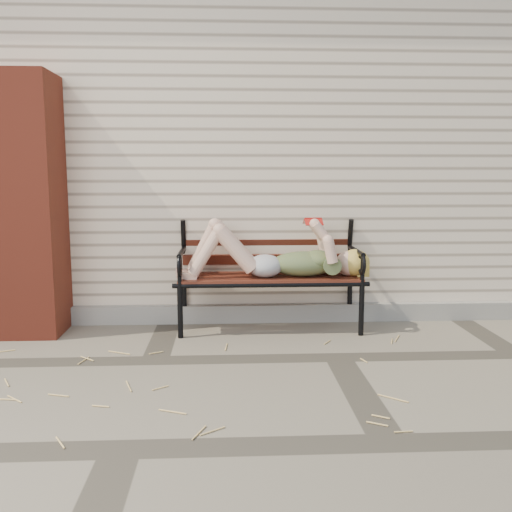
{
  "coord_description": "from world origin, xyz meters",
  "views": [
    {
      "loc": [
        -0.76,
        -3.73,
        1.26
      ],
      "look_at": [
        -0.53,
        0.64,
        0.61
      ],
      "focal_mm": 40.0,
      "sensor_mm": 36.0,
      "label": 1
    }
  ],
  "objects": [
    {
      "name": "foundation_strip",
      "position": [
        0.0,
        0.97,
        0.07
      ],
      "size": [
        8.0,
        0.1,
        0.15
      ],
      "primitive_type": "cube",
      "color": "gray",
      "rests_on": "ground"
    },
    {
      "name": "reading_woman",
      "position": [
        -0.41,
        0.71,
        0.61
      ],
      "size": [
        1.5,
        0.34,
        0.47
      ],
      "color": "#0A3149",
      "rests_on": "ground"
    },
    {
      "name": "brick_pillar",
      "position": [
        -2.3,
        0.75,
        1.0
      ],
      "size": [
        0.5,
        0.5,
        2.0
      ],
      "primitive_type": "cube",
      "color": "maroon",
      "rests_on": "ground"
    },
    {
      "name": "house_roof",
      "position": [
        0.0,
        3.0,
        3.15
      ],
      "size": [
        8.3,
        4.3,
        0.3
      ],
      "primitive_type": "cube",
      "color": "#443430",
      "rests_on": "house_wall"
    },
    {
      "name": "garden_bench",
      "position": [
        -0.42,
        0.84,
        0.58
      ],
      "size": [
        1.59,
        0.63,
        1.03
      ],
      "color": "black",
      "rests_on": "ground"
    },
    {
      "name": "house_wall",
      "position": [
        0.0,
        3.0,
        1.5
      ],
      "size": [
        8.0,
        4.0,
        3.0
      ],
      "primitive_type": "cube",
      "color": "beige",
      "rests_on": "ground"
    },
    {
      "name": "ground",
      "position": [
        0.0,
        0.0,
        0.0
      ],
      "size": [
        80.0,
        80.0,
        0.0
      ],
      "primitive_type": "plane",
      "color": "#786D5C",
      "rests_on": "ground"
    },
    {
      "name": "straw_scatter",
      "position": [
        -1.03,
        -0.31,
        0.01
      ],
      "size": [
        2.93,
        1.64,
        0.01
      ],
      "color": "#E5BD6F",
      "rests_on": "ground"
    }
  ]
}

